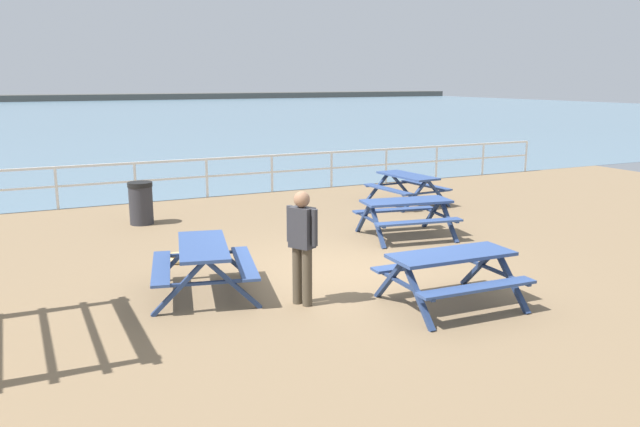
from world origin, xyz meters
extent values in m
cube|color=#846B4C|center=(0.00, 0.00, -0.10)|extent=(30.00, 24.00, 0.20)
cube|color=slate|center=(0.00, 52.75, 0.00)|extent=(142.00, 90.00, 0.01)
cube|color=#4C4C47|center=(0.00, 95.75, 0.00)|extent=(142.00, 6.00, 1.80)
cube|color=white|center=(0.00, 7.75, 1.05)|extent=(23.00, 0.06, 0.06)
cube|color=white|center=(0.00, 7.75, 0.58)|extent=(23.00, 0.05, 0.05)
cylinder|color=white|center=(-3.83, 7.75, 0.53)|extent=(0.07, 0.07, 1.05)
cylinder|color=white|center=(-1.92, 7.75, 0.53)|extent=(0.07, 0.07, 1.05)
cylinder|color=white|center=(0.00, 7.75, 0.53)|extent=(0.07, 0.07, 1.05)
cylinder|color=white|center=(1.92, 7.75, 0.53)|extent=(0.07, 0.07, 1.05)
cylinder|color=white|center=(3.83, 7.75, 0.53)|extent=(0.07, 0.07, 1.05)
cylinder|color=white|center=(5.75, 7.75, 0.53)|extent=(0.07, 0.07, 1.05)
cylinder|color=white|center=(7.67, 7.75, 0.53)|extent=(0.07, 0.07, 1.05)
cylinder|color=white|center=(9.58, 7.75, 0.53)|extent=(0.07, 0.07, 1.05)
cylinder|color=white|center=(11.50, 7.75, 0.53)|extent=(0.07, 0.07, 1.05)
cube|color=#334C84|center=(0.72, -2.14, 0.75)|extent=(1.83, 0.77, 0.05)
cube|color=#334C84|center=(0.74, -1.52, 0.45)|extent=(1.81, 0.33, 0.04)
cube|color=#334C84|center=(0.69, -2.76, 0.45)|extent=(1.81, 0.33, 0.04)
cube|color=navy|center=(1.51, -1.80, 0.38)|extent=(0.11, 0.80, 0.79)
cube|color=navy|center=(1.48, -2.55, 0.38)|extent=(0.11, 0.80, 0.79)
cube|color=navy|center=(1.50, -2.18, 0.42)|extent=(0.12, 1.50, 0.04)
cube|color=navy|center=(-0.05, -1.74, 0.38)|extent=(0.11, 0.80, 0.79)
cube|color=navy|center=(-0.08, -2.49, 0.38)|extent=(0.11, 0.80, 0.79)
cube|color=navy|center=(-0.06, -2.11, 0.42)|extent=(0.12, 1.50, 0.04)
cube|color=#334C84|center=(2.39, 1.54, 0.75)|extent=(1.89, 0.97, 0.05)
cube|color=#334C84|center=(2.49, 2.15, 0.45)|extent=(1.82, 0.54, 0.04)
cube|color=#334C84|center=(2.29, 0.93, 0.45)|extent=(1.82, 0.54, 0.04)
cube|color=navy|center=(3.22, 1.79, 0.38)|extent=(0.20, 0.80, 0.79)
cube|color=navy|center=(3.10, 1.05, 0.38)|extent=(0.20, 0.80, 0.79)
cube|color=navy|center=(3.16, 1.42, 0.42)|extent=(0.29, 1.49, 0.04)
cube|color=navy|center=(1.68, 2.03, 0.38)|extent=(0.20, 0.80, 0.79)
cube|color=navy|center=(1.56, 1.29, 0.38)|extent=(0.20, 0.80, 0.79)
cube|color=navy|center=(1.62, 1.66, 0.42)|extent=(0.29, 1.49, 0.04)
cube|color=#334C84|center=(4.38, 4.49, 0.75)|extent=(0.83, 1.85, 0.05)
cube|color=#334C84|center=(3.76, 4.45, 0.45)|extent=(0.39, 1.81, 0.04)
cube|color=#334C84|center=(5.00, 4.54, 0.45)|extent=(0.39, 1.81, 0.04)
cube|color=navy|center=(3.95, 5.24, 0.38)|extent=(0.80, 0.14, 0.79)
cube|color=navy|center=(4.69, 5.30, 0.38)|extent=(0.80, 0.14, 0.79)
cube|color=navy|center=(4.32, 5.27, 0.42)|extent=(1.50, 0.17, 0.04)
cube|color=navy|center=(4.06, 3.69, 0.38)|extent=(0.80, 0.14, 0.79)
cube|color=navy|center=(4.81, 3.74, 0.38)|extent=(0.80, 0.14, 0.79)
cube|color=navy|center=(4.44, 3.72, 0.42)|extent=(1.50, 0.17, 0.04)
cube|color=#334C84|center=(-2.32, -0.13, 0.75)|extent=(1.09, 1.91, 0.05)
cube|color=#334C84|center=(-2.93, 0.01, 0.45)|extent=(0.66, 1.81, 0.04)
cube|color=#334C84|center=(-1.72, -0.27, 0.45)|extent=(0.66, 1.81, 0.04)
cube|color=navy|center=(-2.51, 0.72, 0.38)|extent=(0.79, 0.26, 0.79)
cube|color=navy|center=(-1.78, 0.55, 0.38)|extent=(0.79, 0.26, 0.79)
cube|color=navy|center=(-2.15, 0.63, 0.42)|extent=(1.47, 0.40, 0.04)
cube|color=navy|center=(-2.87, -0.80, 0.38)|extent=(0.79, 0.26, 0.79)
cube|color=navy|center=(-2.14, -0.97, 0.38)|extent=(0.79, 0.26, 0.79)
cube|color=navy|center=(-2.50, -0.89, 0.42)|extent=(1.47, 0.40, 0.04)
cylinder|color=#4C4233|center=(-1.22, -1.11, 0.42)|extent=(0.14, 0.14, 0.85)
cylinder|color=#4C4233|center=(-1.14, -1.27, 0.42)|extent=(0.14, 0.14, 0.85)
cube|color=#333338|center=(-1.18, -1.19, 1.14)|extent=(0.35, 0.40, 0.58)
cylinder|color=#333338|center=(-1.28, -1.00, 1.17)|extent=(0.09, 0.09, 0.52)
cylinder|color=#333338|center=(-1.08, -1.39, 1.17)|extent=(0.09, 0.09, 0.52)
sphere|color=#9E7051|center=(-1.18, -1.19, 1.54)|extent=(0.23, 0.23, 0.23)
cylinder|color=#2D2D33|center=(-2.26, 5.16, 0.42)|extent=(0.52, 0.52, 0.85)
cylinder|color=black|center=(-2.26, 5.16, 0.90)|extent=(0.55, 0.55, 0.10)
torus|color=tan|center=(-2.25, 1.82, 0.06)|extent=(0.55, 0.55, 0.11)
camera|label=1|loc=(-4.79, -9.19, 3.19)|focal=35.89mm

